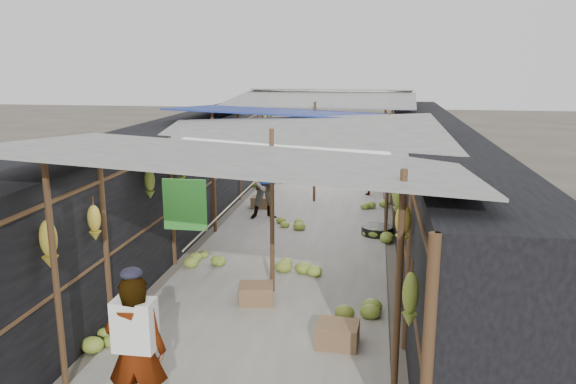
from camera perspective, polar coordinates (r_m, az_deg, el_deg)
The scene contains 13 objects.
aisle_slab at distance 12.30m, azimuth 1.38°, elevation -3.75°, with size 3.60×16.00×0.02m, color #9E998E.
stall_left at distance 12.65m, azimuth -10.81°, elevation 1.81°, with size 1.40×15.00×2.30m, color black.
stall_right at distance 11.98m, azimuth 14.32°, elevation 1.01°, with size 1.40×15.00×2.30m, color black.
crate_near at distance 8.60m, azimuth -3.25°, elevation -10.33°, with size 0.51×0.40×0.30m, color olive.
crate_mid at distance 7.43m, azimuth 5.05°, elevation -14.27°, with size 0.53×0.42×0.32m, color olive.
crate_back at distance 14.02m, azimuth -2.75°, elevation -1.07°, with size 0.47×0.39×0.30m, color olive.
black_basin at distance 12.00m, azimuth 9.02°, elevation -3.91°, with size 0.66×0.66×0.20m, color black.
vendor_elderly at distance 5.86m, azimuth -15.14°, elevation -15.45°, with size 0.59×0.39×1.61m, color silver.
shopper_blue at distance 12.95m, azimuth -2.15°, elevation 0.75°, with size 0.79×0.61×1.62m, color navy.
vendor_seated at distance 15.47m, azimuth 8.09°, elevation 1.48°, with size 0.65×0.37×1.00m, color #4A4640.
market_canopy at distance 12.17m, azimuth 1.76°, elevation 7.60°, with size 5.62×15.20×2.77m.
hanging_bananas at distance 12.04m, azimuth 1.63°, elevation 3.88°, with size 3.96×13.94×0.75m.
floor_bananas at distance 11.99m, azimuth 1.02°, elevation -3.47°, with size 3.92×10.55×0.35m.
Camera 1 is at (1.53, -5.18, 3.56)m, focal length 35.00 mm.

